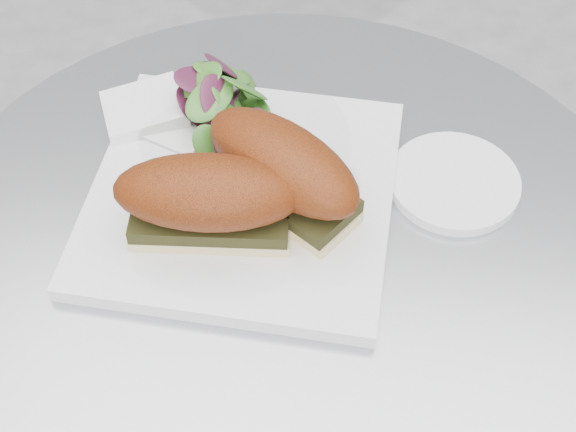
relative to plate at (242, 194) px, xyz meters
name	(u,v)px	position (x,y,z in m)	size (l,w,h in m)	color
table	(286,383)	(0.05, -0.06, -0.25)	(0.70, 0.70, 0.73)	#A4A7AB
plate	(242,194)	(0.00, 0.00, 0.00)	(0.28, 0.28, 0.02)	white
sandwich_left	(209,199)	(-0.02, -0.05, 0.05)	(0.17, 0.08, 0.08)	beige
sandwich_right	(283,168)	(0.04, -0.01, 0.05)	(0.18, 0.16, 0.08)	beige
salad	(227,111)	(-0.02, 0.08, 0.03)	(0.12, 0.12, 0.05)	#43822A
napkin	(163,124)	(-0.09, 0.08, 0.00)	(0.11, 0.11, 0.02)	white
saucer	(454,182)	(0.20, 0.04, 0.00)	(0.12, 0.12, 0.01)	white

